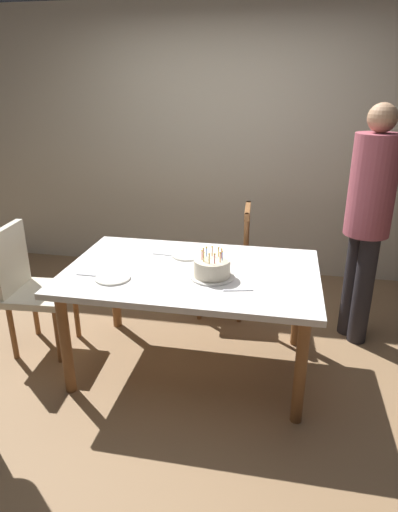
# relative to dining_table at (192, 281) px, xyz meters

# --- Properties ---
(ground) EXTENTS (6.40, 6.40, 0.00)m
(ground) POSITION_rel_dining_table_xyz_m (0.00, 0.00, -0.66)
(ground) COLOR #93704C
(back_wall) EXTENTS (6.40, 0.10, 2.60)m
(back_wall) POSITION_rel_dining_table_xyz_m (0.00, 1.85, 0.64)
(back_wall) COLOR beige
(back_wall) RESTS_ON ground
(dining_table) EXTENTS (1.64, 1.04, 0.74)m
(dining_table) POSITION_rel_dining_table_xyz_m (0.00, 0.00, 0.00)
(dining_table) COLOR white
(dining_table) RESTS_ON ground
(birthday_cake) EXTENTS (0.28, 0.28, 0.19)m
(birthday_cake) POSITION_rel_dining_table_xyz_m (0.15, -0.09, 0.14)
(birthday_cake) COLOR silver
(birthday_cake) RESTS_ON dining_table
(plate_near_celebrant) EXTENTS (0.22, 0.22, 0.01)m
(plate_near_celebrant) POSITION_rel_dining_table_xyz_m (-0.45, -0.23, 0.09)
(plate_near_celebrant) COLOR silver
(plate_near_celebrant) RESTS_ON dining_table
(plate_far_side) EXTENTS (0.22, 0.22, 0.01)m
(plate_far_side) POSITION_rel_dining_table_xyz_m (-0.08, 0.23, 0.09)
(plate_far_side) COLOR silver
(plate_far_side) RESTS_ON dining_table
(fork_near_celebrant) EXTENTS (0.18, 0.02, 0.01)m
(fork_near_celebrant) POSITION_rel_dining_table_xyz_m (-0.61, -0.22, 0.08)
(fork_near_celebrant) COLOR silver
(fork_near_celebrant) RESTS_ON dining_table
(fork_far_side) EXTENTS (0.18, 0.03, 0.01)m
(fork_far_side) POSITION_rel_dining_table_xyz_m (-0.24, 0.22, 0.08)
(fork_far_side) COLOR silver
(fork_far_side) RESTS_ON dining_table
(fork_near_guest) EXTENTS (0.18, 0.06, 0.01)m
(fork_near_guest) POSITION_rel_dining_table_xyz_m (0.33, -0.25, 0.08)
(fork_near_guest) COLOR silver
(fork_near_guest) RESTS_ON dining_table
(chair_spindle_back) EXTENTS (0.46, 0.46, 0.95)m
(chair_spindle_back) POSITION_rel_dining_table_xyz_m (0.11, 0.84, -0.20)
(chair_spindle_back) COLOR tan
(chair_spindle_back) RESTS_ON ground
(chair_upholstered) EXTENTS (0.47, 0.47, 0.95)m
(chair_upholstered) POSITION_rel_dining_table_xyz_m (-1.21, 0.01, -0.13)
(chair_upholstered) COLOR beige
(chair_upholstered) RESTS_ON ground
(person_guest) EXTENTS (0.32, 0.32, 1.76)m
(person_guest) POSITION_rel_dining_table_xyz_m (1.16, 0.62, 0.35)
(person_guest) COLOR #262328
(person_guest) RESTS_ON ground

